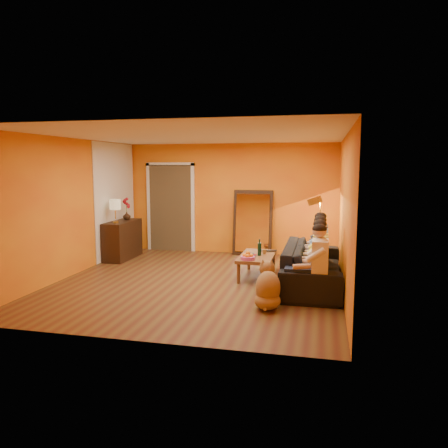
% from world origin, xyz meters
% --- Properties ---
extents(room_shell, '(5.00, 5.50, 2.60)m').
position_xyz_m(room_shell, '(0.00, 0.37, 1.30)').
color(room_shell, brown).
rests_on(room_shell, ground).
extents(white_accent, '(0.02, 1.90, 2.58)m').
position_xyz_m(white_accent, '(-2.48, 1.75, 1.30)').
color(white_accent, white).
rests_on(white_accent, wall_left).
extents(doorway_recess, '(1.06, 0.30, 2.10)m').
position_xyz_m(doorway_recess, '(-1.50, 2.83, 1.05)').
color(doorway_recess, '#3F2D19').
rests_on(doorway_recess, floor).
extents(door_jamb_left, '(0.08, 0.06, 2.20)m').
position_xyz_m(door_jamb_left, '(-2.07, 2.71, 1.05)').
color(door_jamb_left, white).
rests_on(door_jamb_left, wall_back).
extents(door_jamb_right, '(0.08, 0.06, 2.20)m').
position_xyz_m(door_jamb_right, '(-0.93, 2.71, 1.05)').
color(door_jamb_right, white).
rests_on(door_jamb_right, wall_back).
extents(door_header, '(1.22, 0.06, 0.08)m').
position_xyz_m(door_header, '(-1.50, 2.71, 2.12)').
color(door_header, white).
rests_on(door_header, wall_back).
extents(mirror_frame, '(0.92, 0.27, 1.51)m').
position_xyz_m(mirror_frame, '(0.55, 2.63, 0.76)').
color(mirror_frame, '#301F10').
rests_on(mirror_frame, floor).
extents(mirror_glass, '(0.78, 0.21, 1.35)m').
position_xyz_m(mirror_glass, '(0.55, 2.59, 0.76)').
color(mirror_glass, white).
rests_on(mirror_glass, mirror_frame).
extents(sideboard, '(0.44, 1.18, 0.85)m').
position_xyz_m(sideboard, '(-2.24, 1.55, 0.42)').
color(sideboard, '#301F10').
rests_on(sideboard, floor).
extents(table_lamp, '(0.24, 0.24, 0.51)m').
position_xyz_m(table_lamp, '(-2.24, 1.25, 1.10)').
color(table_lamp, beige).
rests_on(table_lamp, sideboard).
extents(sofa, '(2.46, 0.96, 0.72)m').
position_xyz_m(sofa, '(2.00, 0.21, 0.36)').
color(sofa, black).
rests_on(sofa, floor).
extents(coffee_table, '(0.62, 1.22, 0.42)m').
position_xyz_m(coffee_table, '(0.97, 0.59, 0.21)').
color(coffee_table, brown).
rests_on(coffee_table, floor).
extents(floor_lamp, '(0.31, 0.26, 1.44)m').
position_xyz_m(floor_lamp, '(2.10, 1.60, 0.72)').
color(floor_lamp, gold).
rests_on(floor_lamp, floor).
extents(dog, '(0.59, 0.71, 0.71)m').
position_xyz_m(dog, '(1.40, -1.17, 0.35)').
color(dog, '#A06D48').
rests_on(dog, floor).
extents(person_far_left, '(0.70, 0.44, 1.22)m').
position_xyz_m(person_far_left, '(2.13, -0.79, 0.61)').
color(person_far_left, white).
rests_on(person_far_left, sofa).
extents(person_mid_left, '(0.70, 0.44, 1.22)m').
position_xyz_m(person_mid_left, '(2.13, -0.24, 0.61)').
color(person_mid_left, '#F8EB52').
rests_on(person_mid_left, sofa).
extents(person_mid_right, '(0.70, 0.44, 1.22)m').
position_xyz_m(person_mid_right, '(2.13, 0.31, 0.61)').
color(person_mid_right, '#7F9AC5').
rests_on(person_mid_right, sofa).
extents(person_far_right, '(0.70, 0.44, 1.22)m').
position_xyz_m(person_far_right, '(2.13, 0.86, 0.61)').
color(person_far_right, '#2F2F33').
rests_on(person_far_right, sofa).
extents(fruit_bowl, '(0.26, 0.26, 0.16)m').
position_xyz_m(fruit_bowl, '(0.87, 0.14, 0.50)').
color(fruit_bowl, '#CC4894').
rests_on(fruit_bowl, coffee_table).
extents(wine_bottle, '(0.07, 0.07, 0.31)m').
position_xyz_m(wine_bottle, '(1.02, 0.54, 0.58)').
color(wine_bottle, black).
rests_on(wine_bottle, coffee_table).
extents(tumbler, '(0.10, 0.10, 0.09)m').
position_xyz_m(tumbler, '(1.09, 0.71, 0.46)').
color(tumbler, '#B27F3F').
rests_on(tumbler, coffee_table).
extents(laptop, '(0.34, 0.24, 0.02)m').
position_xyz_m(laptop, '(1.15, 0.94, 0.43)').
color(laptop, black).
rests_on(laptop, coffee_table).
extents(book_lower, '(0.19, 0.25, 0.02)m').
position_xyz_m(book_lower, '(0.79, 0.39, 0.43)').
color(book_lower, '#301F10').
rests_on(book_lower, coffee_table).
extents(book_mid, '(0.19, 0.25, 0.02)m').
position_xyz_m(book_mid, '(0.80, 0.40, 0.45)').
color(book_mid, maroon).
rests_on(book_mid, book_lower).
extents(book_upper, '(0.17, 0.22, 0.02)m').
position_xyz_m(book_upper, '(0.79, 0.38, 0.47)').
color(book_upper, black).
rests_on(book_upper, book_mid).
extents(vase, '(0.17, 0.17, 0.18)m').
position_xyz_m(vase, '(-2.24, 1.80, 0.94)').
color(vase, '#301F10').
rests_on(vase, sideboard).
extents(flowers, '(0.17, 0.17, 0.51)m').
position_xyz_m(flowers, '(-2.24, 1.80, 1.23)').
color(flowers, maroon).
rests_on(flowers, vase).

